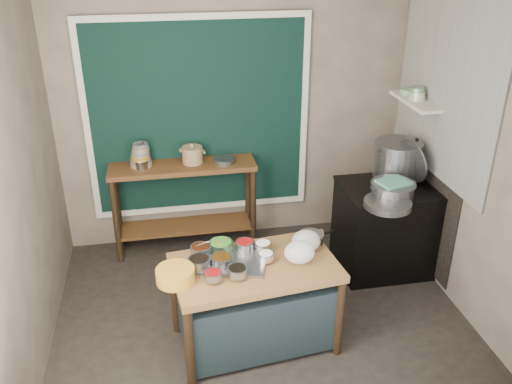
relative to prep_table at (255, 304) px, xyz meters
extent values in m
cube|color=#2A2520|center=(0.11, 0.30, -0.39)|extent=(3.50, 3.00, 0.02)
cube|color=gray|center=(0.11, 1.81, 1.02)|extent=(3.50, 0.02, 2.80)
cube|color=gray|center=(-1.65, 0.30, 1.02)|extent=(0.02, 3.00, 2.80)
cube|color=gray|center=(1.87, 0.30, 1.02)|extent=(0.02, 3.00, 2.80)
cube|color=black|center=(-0.24, 1.77, 0.98)|extent=(2.10, 0.02, 1.90)
cube|color=#B2B2AA|center=(1.84, 0.85, 1.48)|extent=(0.02, 1.70, 1.70)
cube|color=black|center=(1.85, 0.95, 0.32)|extent=(0.01, 1.30, 1.30)
cube|color=beige|center=(1.74, 1.15, 1.23)|extent=(0.22, 0.70, 0.03)
cube|color=brown|center=(0.00, 0.00, 0.00)|extent=(1.32, 0.86, 0.75)
cube|color=#533517|center=(-0.44, 1.58, 0.10)|extent=(1.45, 0.40, 0.95)
cube|color=black|center=(1.46, 0.85, 0.05)|extent=(0.90, 0.68, 0.85)
cube|color=black|center=(1.46, 0.85, 0.49)|extent=(0.92, 0.69, 0.03)
cube|color=gray|center=(-0.17, 0.05, 0.39)|extent=(0.60, 0.50, 0.02)
cylinder|color=gray|center=(-0.04, 0.20, 0.43)|extent=(0.15, 0.15, 0.06)
cylinder|color=gray|center=(-0.39, 0.19, 0.43)|extent=(0.16, 0.16, 0.07)
cylinder|color=gray|center=(0.10, 0.17, 0.43)|extent=(0.13, 0.13, 0.06)
cylinder|color=gray|center=(-0.25, 0.02, 0.43)|extent=(0.16, 0.16, 0.07)
cylinder|color=gray|center=(-0.23, 0.21, 0.44)|extent=(0.19, 0.19, 0.08)
cylinder|color=silver|center=(0.09, 0.02, 0.43)|extent=(0.13, 0.13, 0.06)
cylinder|color=gray|center=(-0.42, 0.02, 0.43)|extent=(0.17, 0.17, 0.07)
cylinder|color=gray|center=(-0.34, -0.16, 0.43)|extent=(0.13, 0.13, 0.06)
cylinder|color=gray|center=(-0.16, -0.15, 0.43)|extent=(0.15, 0.15, 0.06)
cylinder|color=#BE8728|center=(-0.60, -0.11, 0.43)|extent=(0.33, 0.33, 0.11)
ellipsoid|color=white|center=(0.34, -0.03, 0.46)|extent=(0.24, 0.21, 0.18)
ellipsoid|color=white|center=(0.43, 0.12, 0.46)|extent=(0.26, 0.23, 0.17)
cylinder|color=tan|center=(-0.84, 1.61, 0.59)|extent=(0.21, 0.21, 0.04)
cylinder|color=gray|center=(-0.84, 1.61, 0.63)|extent=(0.20, 0.20, 0.04)
cylinder|color=gold|center=(-0.84, 1.61, 0.67)|extent=(0.19, 0.19, 0.04)
cylinder|color=gray|center=(-0.84, 1.61, 0.71)|extent=(0.18, 0.18, 0.04)
cylinder|color=tan|center=(-0.84, 1.61, 0.75)|extent=(0.17, 0.17, 0.04)
cylinder|color=gray|center=(-0.84, 1.61, 0.79)|extent=(0.15, 0.15, 0.04)
cylinder|color=gray|center=(-0.83, 1.56, 0.62)|extent=(0.14, 0.14, 0.08)
cylinder|color=gray|center=(-0.03, 1.54, 0.60)|extent=(0.26, 0.26, 0.05)
cylinder|color=gray|center=(1.67, 0.93, 0.72)|extent=(0.18, 0.45, 0.43)
cube|color=#599F86|center=(1.38, 0.66, 0.65)|extent=(0.32, 0.28, 0.02)
cylinder|color=gray|center=(1.26, 0.48, 0.53)|extent=(0.49, 0.49, 0.05)
cylinder|color=silver|center=(1.74, 1.14, 1.26)|extent=(0.15, 0.15, 0.04)
cylinder|color=silver|center=(1.74, 1.14, 1.30)|extent=(0.14, 0.14, 0.04)
cylinder|color=gray|center=(1.74, 1.14, 1.34)|extent=(0.13, 0.13, 0.04)
cylinder|color=gray|center=(1.74, 1.33, 1.27)|extent=(0.19, 0.19, 0.05)
camera|label=1|loc=(-0.62, -3.41, 2.68)|focal=38.00mm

